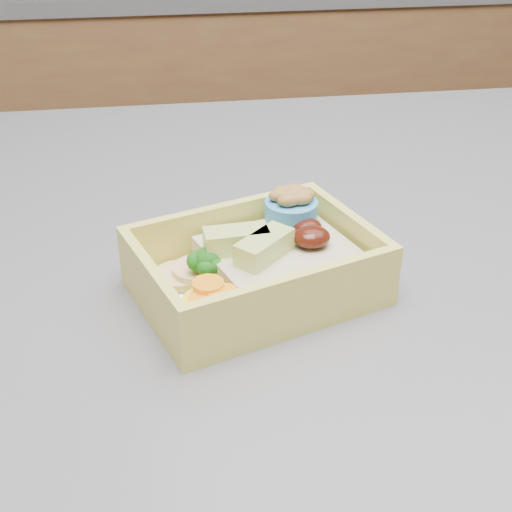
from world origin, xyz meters
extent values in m
cube|color=brown|center=(0.00, 1.20, 0.45)|extent=(3.20, 0.60, 0.90)
cube|color=#D5CD58|center=(-0.20, -0.09, 0.92)|extent=(0.19, 0.16, 0.01)
cube|color=#D5CD58|center=(-0.22, -0.04, 0.95)|extent=(0.15, 0.06, 0.04)
cube|color=#D5CD58|center=(-0.18, -0.14, 0.95)|extent=(0.15, 0.06, 0.04)
cube|color=#D5CD58|center=(-0.13, -0.07, 0.95)|extent=(0.04, 0.10, 0.04)
cube|color=#D5CD58|center=(-0.27, -0.12, 0.95)|extent=(0.04, 0.10, 0.04)
cube|color=tan|center=(-0.18, -0.09, 0.94)|extent=(0.12, 0.11, 0.02)
ellipsoid|color=#350F08|center=(-0.16, -0.09, 0.96)|extent=(0.03, 0.03, 0.01)
ellipsoid|color=#350F08|center=(-0.16, -0.07, 0.96)|extent=(0.03, 0.02, 0.01)
cube|color=#B9CF6C|center=(-0.19, -0.10, 0.96)|extent=(0.04, 0.04, 0.02)
cube|color=#B9CF6C|center=(-0.21, -0.08, 0.96)|extent=(0.04, 0.02, 0.02)
cylinder|color=#81B15F|center=(-0.23, -0.09, 0.93)|extent=(0.01, 0.01, 0.01)
sphere|color=#185F15|center=(-0.23, -0.09, 0.95)|extent=(0.02, 0.02, 0.02)
sphere|color=#185F15|center=(-0.23, -0.09, 0.95)|extent=(0.01, 0.01, 0.01)
sphere|color=#185F15|center=(-0.24, -0.09, 0.95)|extent=(0.01, 0.01, 0.01)
sphere|color=#185F15|center=(-0.23, -0.10, 0.95)|extent=(0.01, 0.01, 0.01)
sphere|color=#185F15|center=(-0.23, -0.10, 0.95)|extent=(0.01, 0.01, 0.01)
sphere|color=#185F15|center=(-0.23, -0.08, 0.95)|extent=(0.01, 0.01, 0.01)
cylinder|color=yellow|center=(-0.23, -0.13, 0.94)|extent=(0.04, 0.04, 0.02)
cylinder|color=orange|center=(-0.23, -0.13, 0.95)|extent=(0.02, 0.02, 0.00)
cylinder|color=orange|center=(-0.24, -0.14, 0.95)|extent=(0.02, 0.02, 0.00)
cylinder|color=orange|center=(-0.22, -0.13, 0.95)|extent=(0.02, 0.02, 0.00)
cylinder|color=orange|center=(-0.23, -0.12, 0.95)|extent=(0.02, 0.02, 0.00)
cylinder|color=#D7AD7C|center=(-0.25, -0.08, 0.93)|extent=(0.03, 0.03, 0.01)
cylinder|color=#D7AD7C|center=(-0.24, -0.08, 0.93)|extent=(0.03, 0.03, 0.01)
ellipsoid|color=white|center=(-0.23, -0.06, 0.94)|extent=(0.02, 0.02, 0.02)
ellipsoid|color=white|center=(-0.25, -0.12, 0.94)|extent=(0.02, 0.02, 0.02)
cylinder|color=#3C90CF|center=(-0.17, -0.05, 0.96)|extent=(0.04, 0.04, 0.02)
ellipsoid|color=brown|center=(-0.17, -0.05, 0.97)|extent=(0.02, 0.02, 0.01)
ellipsoid|color=brown|center=(-0.16, -0.04, 0.97)|extent=(0.02, 0.02, 0.01)
ellipsoid|color=brown|center=(-0.17, -0.05, 0.97)|extent=(0.02, 0.02, 0.01)
ellipsoid|color=brown|center=(-0.16, -0.06, 0.97)|extent=(0.02, 0.02, 0.01)
ellipsoid|color=brown|center=(-0.17, -0.06, 0.97)|extent=(0.02, 0.02, 0.01)
ellipsoid|color=brown|center=(-0.16, -0.05, 0.97)|extent=(0.02, 0.02, 0.01)
ellipsoid|color=brown|center=(-0.17, -0.04, 0.97)|extent=(0.02, 0.02, 0.01)
ellipsoid|color=brown|center=(-0.16, -0.04, 0.97)|extent=(0.02, 0.02, 0.01)
camera|label=1|loc=(-0.26, -0.50, 1.20)|focal=50.00mm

